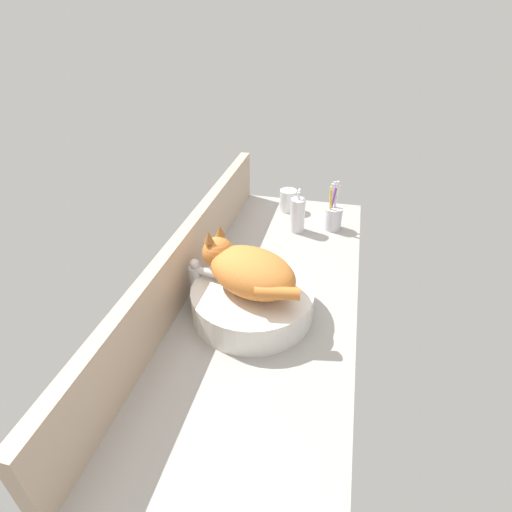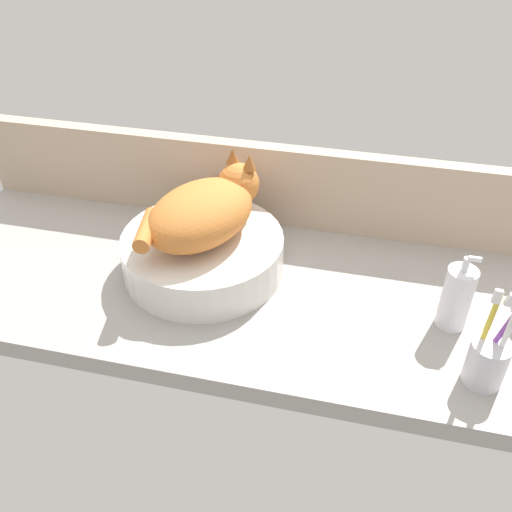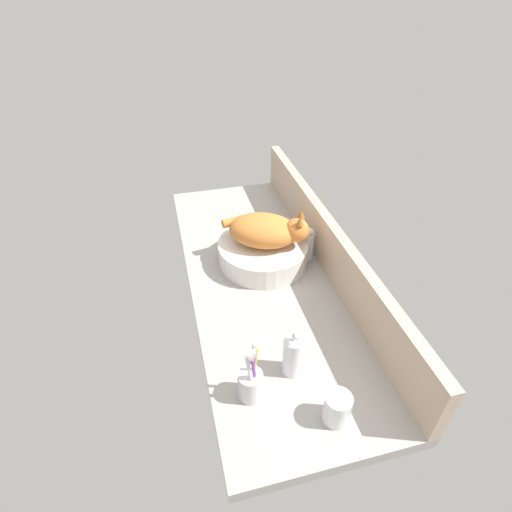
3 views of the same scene
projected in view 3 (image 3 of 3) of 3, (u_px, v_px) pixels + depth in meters
ground_plane at (262, 280)px, 145.55cm from camera, size 138.16×52.24×4.00cm
backsplash_panel at (328, 245)px, 143.18cm from camera, size 138.16×3.60×19.21cm
sink_basin at (263, 252)px, 148.75cm from camera, size 33.26×33.26×8.39cm
cat at (267, 230)px, 142.53cm from camera, size 25.86×30.10×14.00cm
faucet at (306, 243)px, 148.10cm from camera, size 4.38×11.85×13.60cm
soap_dispenser at (293, 355)px, 108.01cm from camera, size 5.49×5.49×16.12cm
toothbrush_cup at (251, 384)px, 102.88cm from camera, size 6.58×6.58×18.72cm
water_glass at (337, 409)px, 98.22cm from camera, size 6.86×6.86×8.81cm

